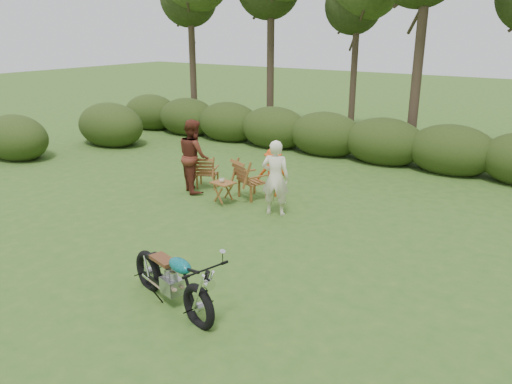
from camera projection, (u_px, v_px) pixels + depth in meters
The scene contains 10 objects.
ground at pixel (195, 275), 8.46m from camera, with size 80.00×80.00×0.00m, color #2C541C.
tree_line at pixel (418, 34), 14.68m from camera, with size 22.52×11.62×8.14m.
motorcycle at pixel (173, 304), 7.58m from camera, with size 1.99×0.76×1.13m, color #0C9AA0, non-canonical shape.
lawn_chair_right at pixel (253, 198), 12.30m from camera, with size 0.68×0.68×0.99m, color brown, non-canonical shape.
lawn_chair_left at pixel (208, 187), 13.16m from camera, with size 0.59×0.59×0.85m, color brown, non-canonical shape.
side_table at pixel (223, 193), 11.80m from camera, with size 0.53×0.44×0.54m, color brown, non-canonical shape.
cup at pixel (222, 180), 11.68m from camera, with size 0.12×0.12×0.10m, color beige.
adult_a at pixel (275, 214), 11.22m from camera, with size 0.62×0.41×1.70m, color beige.
adult_b at pixel (195, 191), 12.84m from camera, with size 0.90×0.70×1.85m, color #5B261A.
child at pixel (272, 196), 12.47m from camera, with size 0.78×0.45×1.20m, color #C24412.
Camera 1 is at (5.09, -5.72, 4.01)m, focal length 35.00 mm.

